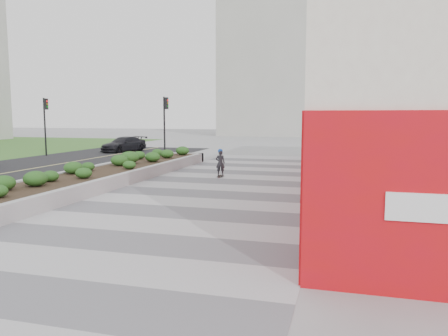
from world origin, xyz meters
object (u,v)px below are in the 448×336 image
(planter, at_px, (109,172))
(car_dark, at_px, (124,144))
(skateboarder, at_px, (220,163))
(traffic_signal_near, at_px, (165,118))
(traffic_signal_far, at_px, (45,118))

(planter, distance_m, car_dark, 16.36)
(skateboarder, bearing_deg, planter, -153.73)
(traffic_signal_near, xyz_separation_m, traffic_signal_far, (-9.20, -0.50, 0.00))
(planter, relative_size, traffic_signal_near, 4.29)
(planter, height_order, skateboarder, skateboarder)
(traffic_signal_near, bearing_deg, car_dark, 142.63)
(traffic_signal_near, distance_m, car_dark, 7.23)
(planter, relative_size, skateboarder, 13.23)
(planter, xyz_separation_m, traffic_signal_near, (-1.73, 10.50, 2.34))
(planter, relative_size, traffic_signal_far, 4.29)
(skateboarder, distance_m, car_dark, 16.87)
(planter, bearing_deg, car_dark, 116.14)
(car_dark, bearing_deg, planter, -47.17)
(traffic_signal_far, xyz_separation_m, car_dark, (3.72, 4.69, -2.16))
(planter, distance_m, traffic_signal_far, 15.00)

